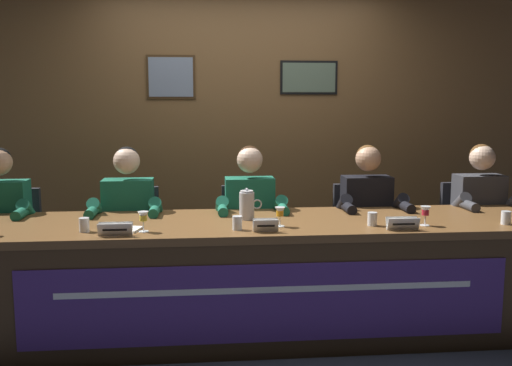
{
  "coord_description": "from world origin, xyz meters",
  "views": [
    {
      "loc": [
        -0.34,
        -3.61,
        1.53
      ],
      "look_at": [
        0.0,
        0.0,
        1.01
      ],
      "focal_mm": 39.7,
      "sensor_mm": 36.0,
      "label": 1
    }
  ],
  "objects_px": {
    "conference_table": "(258,259)",
    "water_cup_far_right": "(506,218)",
    "panelist_center": "(251,216)",
    "juice_glass_right": "(425,212)",
    "chair_far_right": "(469,241)",
    "water_cup_center": "(237,224)",
    "juice_glass_left": "(143,218)",
    "nameplate_right": "(403,223)",
    "panelist_far_right": "(483,212)",
    "water_cup_left": "(84,226)",
    "nameplate_center": "(266,225)",
    "chair_right": "(361,243)",
    "chair_far_left": "(11,252)",
    "nameplate_left": "(115,229)",
    "panelist_right": "(369,214)",
    "water_pitcher_central": "(247,205)",
    "document_stack_left": "(122,229)",
    "juice_glass_center": "(280,213)",
    "chair_center": "(249,246)",
    "water_cup_right": "(372,220)",
    "chair_left": "(132,249)",
    "panelist_left": "(127,218)"
  },
  "relations": [
    {
      "from": "water_cup_right",
      "to": "panelist_far_right",
      "type": "bearing_deg",
      "value": 31.17
    },
    {
      "from": "chair_center",
      "to": "water_pitcher_central",
      "type": "bearing_deg",
      "value": -95.46
    },
    {
      "from": "chair_left",
      "to": "panelist_left",
      "type": "bearing_deg",
      "value": -90.0
    },
    {
      "from": "water_cup_left",
      "to": "panelist_center",
      "type": "relative_size",
      "value": 0.07
    },
    {
      "from": "water_cup_center",
      "to": "chair_right",
      "type": "distance_m",
      "value": 1.4
    },
    {
      "from": "chair_center",
      "to": "water_cup_left",
      "type": "bearing_deg",
      "value": -141.28
    },
    {
      "from": "nameplate_right",
      "to": "water_cup_right",
      "type": "xyz_separation_m",
      "value": [
        -0.15,
        0.14,
        -0.0
      ]
    },
    {
      "from": "chair_far_left",
      "to": "juice_glass_center",
      "type": "bearing_deg",
      "value": -23.1
    },
    {
      "from": "document_stack_left",
      "to": "panelist_far_right",
      "type": "bearing_deg",
      "value": 13.37
    },
    {
      "from": "chair_far_left",
      "to": "water_cup_far_right",
      "type": "relative_size",
      "value": 10.4
    },
    {
      "from": "conference_table",
      "to": "juice_glass_right",
      "type": "distance_m",
      "value": 1.09
    },
    {
      "from": "water_cup_center",
      "to": "nameplate_left",
      "type": "bearing_deg",
      "value": -172.48
    },
    {
      "from": "chair_left",
      "to": "chair_right",
      "type": "distance_m",
      "value": 1.77
    },
    {
      "from": "nameplate_center",
      "to": "water_cup_far_right",
      "type": "bearing_deg",
      "value": 2.45
    },
    {
      "from": "nameplate_right",
      "to": "water_cup_right",
      "type": "bearing_deg",
      "value": 137.64
    },
    {
      "from": "juice_glass_center",
      "to": "panelist_far_right",
      "type": "relative_size",
      "value": 0.1
    },
    {
      "from": "chair_left",
      "to": "nameplate_left",
      "type": "height_order",
      "value": "chair_left"
    },
    {
      "from": "panelist_left",
      "to": "document_stack_left",
      "type": "height_order",
      "value": "panelist_left"
    },
    {
      "from": "water_cup_left",
      "to": "water_cup_far_right",
      "type": "height_order",
      "value": "same"
    },
    {
      "from": "chair_center",
      "to": "juice_glass_center",
      "type": "xyz_separation_m",
      "value": [
        0.13,
        -0.81,
        0.42
      ]
    },
    {
      "from": "water_cup_left",
      "to": "water_cup_far_right",
      "type": "bearing_deg",
      "value": -0.77
    },
    {
      "from": "conference_table",
      "to": "water_cup_right",
      "type": "height_order",
      "value": "water_cup_right"
    },
    {
      "from": "chair_far_left",
      "to": "panelist_right",
      "type": "bearing_deg",
      "value": -4.26
    },
    {
      "from": "panelist_left",
      "to": "document_stack_left",
      "type": "xyz_separation_m",
      "value": [
        0.05,
        -0.62,
        0.06
      ]
    },
    {
      "from": "juice_glass_center",
      "to": "document_stack_left",
      "type": "xyz_separation_m",
      "value": [
        -0.97,
        -0.01,
        -0.08
      ]
    },
    {
      "from": "panelist_left",
      "to": "nameplate_left",
      "type": "bearing_deg",
      "value": -87.44
    },
    {
      "from": "nameplate_center",
      "to": "juice_glass_right",
      "type": "relative_size",
      "value": 1.22
    },
    {
      "from": "chair_left",
      "to": "juice_glass_center",
      "type": "relative_size",
      "value": 7.13
    },
    {
      "from": "conference_table",
      "to": "water_pitcher_central",
      "type": "xyz_separation_m",
      "value": [
        -0.06,
        0.19,
        0.31
      ]
    },
    {
      "from": "chair_center",
      "to": "juice_glass_right",
      "type": "relative_size",
      "value": 7.13
    },
    {
      "from": "panelist_center",
      "to": "juice_glass_right",
      "type": "distance_m",
      "value": 1.25
    },
    {
      "from": "juice_glass_left",
      "to": "nameplate_center",
      "type": "xyz_separation_m",
      "value": [
        0.73,
        -0.07,
        -0.05
      ]
    },
    {
      "from": "water_cup_left",
      "to": "chair_far_right",
      "type": "height_order",
      "value": "chair_far_right"
    },
    {
      "from": "juice_glass_left",
      "to": "nameplate_center",
      "type": "relative_size",
      "value": 0.82
    },
    {
      "from": "water_cup_left",
      "to": "panelist_right",
      "type": "relative_size",
      "value": 0.07
    },
    {
      "from": "nameplate_center",
      "to": "water_pitcher_central",
      "type": "bearing_deg",
      "value": 102.23
    },
    {
      "from": "document_stack_left",
      "to": "chair_center",
      "type": "bearing_deg",
      "value": 44.46
    },
    {
      "from": "nameplate_right",
      "to": "panelist_far_right",
      "type": "relative_size",
      "value": 0.16
    },
    {
      "from": "nameplate_left",
      "to": "nameplate_right",
      "type": "distance_m",
      "value": 1.72
    },
    {
      "from": "chair_far_right",
      "to": "panelist_center",
      "type": "bearing_deg",
      "value": -173.62
    },
    {
      "from": "chair_far_right",
      "to": "water_cup_center",
      "type": "bearing_deg",
      "value": -155.35
    },
    {
      "from": "chair_far_left",
      "to": "juice_glass_left",
      "type": "relative_size",
      "value": 7.13
    },
    {
      "from": "nameplate_left",
      "to": "panelist_right",
      "type": "bearing_deg",
      "value": 23.97
    },
    {
      "from": "nameplate_center",
      "to": "chair_right",
      "type": "xyz_separation_m",
      "value": [
        0.86,
        0.95,
        -0.37
      ]
    },
    {
      "from": "conference_table",
      "to": "water_cup_far_right",
      "type": "distance_m",
      "value": 1.6
    },
    {
      "from": "chair_right",
      "to": "document_stack_left",
      "type": "xyz_separation_m",
      "value": [
        -1.72,
        -0.82,
        0.34
      ]
    },
    {
      "from": "juice_glass_center",
      "to": "juice_glass_right",
      "type": "height_order",
      "value": "same"
    },
    {
      "from": "panelist_left",
      "to": "water_cup_far_right",
      "type": "relative_size",
      "value": 14.25
    },
    {
      "from": "juice_glass_left",
      "to": "water_cup_center",
      "type": "relative_size",
      "value": 1.46
    },
    {
      "from": "conference_table",
      "to": "water_cup_left",
      "type": "xyz_separation_m",
      "value": [
        -1.05,
        -0.09,
        0.26
      ]
    }
  ]
}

